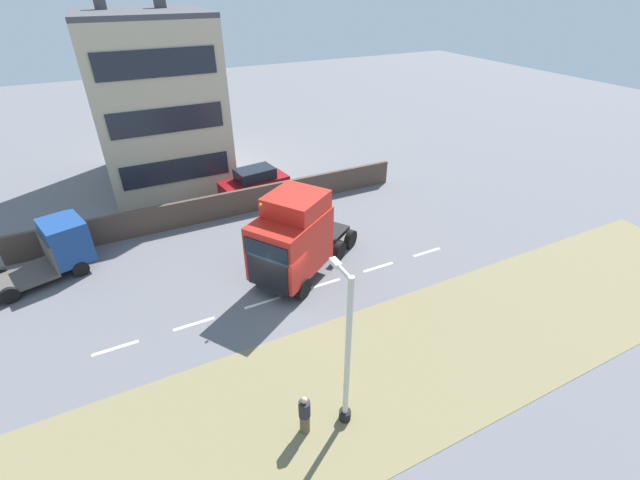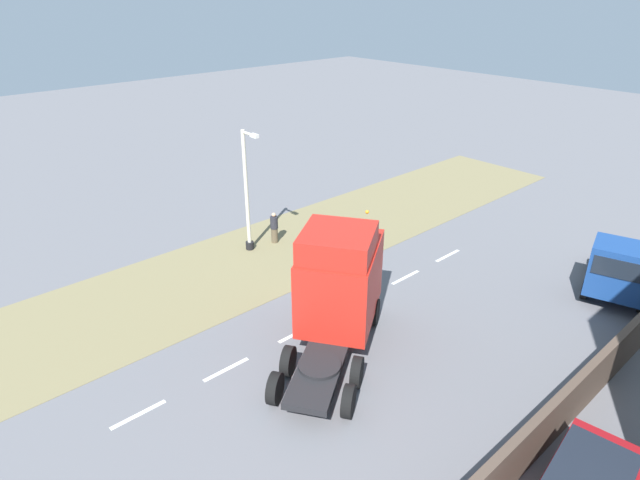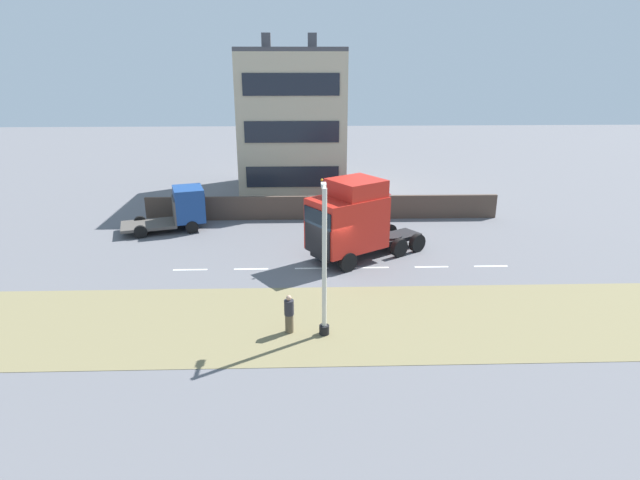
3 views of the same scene
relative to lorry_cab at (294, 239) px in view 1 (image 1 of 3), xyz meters
The scene contains 10 objects.
ground_plane 2.84m from the lorry_cab, 132.50° to the left, with size 120.00×120.00×0.00m, color slate.
grass_verge 7.62m from the lorry_cab, 169.95° to the left, with size 7.00×44.00×0.01m.
lane_markings 2.60m from the lorry_cab, 153.90° to the left, with size 0.16×17.80×0.00m.
boundary_wall 8.07m from the lorry_cab, ahead, with size 0.25×24.00×1.62m.
building_block 16.92m from the lorry_cab, 11.70° to the left, with size 9.65×8.01×12.33m.
lorry_cab is the anchor object (origin of this frame).
flatbed_truck 11.94m from the lorry_cab, 60.35° to the left, with size 3.65×5.61×2.71m.
parked_car 9.80m from the lorry_cab, ahead, with size 2.47×4.77×2.09m.
lamp_post 8.39m from the lorry_cab, 167.69° to the left, with size 1.32×0.41×6.06m.
pedestrian 8.77m from the lorry_cab, 158.33° to the left, with size 0.39×0.39×1.65m.
Camera 1 is at (-15.01, 5.44, 12.95)m, focal length 24.00 mm.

